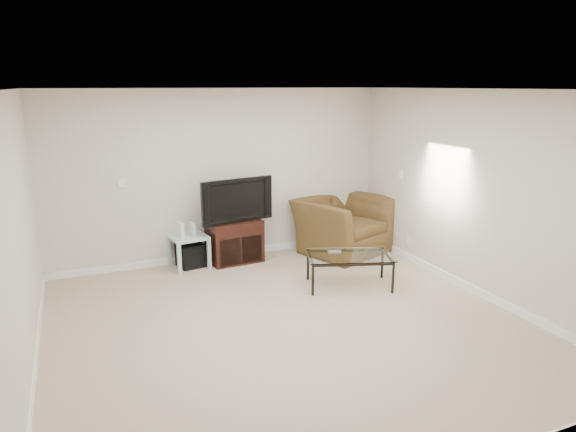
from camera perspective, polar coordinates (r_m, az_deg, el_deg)
name	(u,v)px	position (r m, az deg, el deg)	size (l,w,h in m)	color
floor	(289,326)	(5.71, 0.11, -12.08)	(5.00, 5.00, 0.00)	tan
ceiling	(289,89)	(5.11, 0.12, 13.90)	(5.00, 5.00, 0.00)	white
wall_back	(222,176)	(7.58, -7.37, 4.44)	(5.00, 0.02, 2.50)	silver
wall_left	(17,243)	(4.89, -27.92, -2.65)	(0.02, 5.00, 2.50)	silver
wall_right	(478,195)	(6.64, 20.38, 2.24)	(0.02, 5.00, 2.50)	silver
plate_back	(122,183)	(7.32, -17.95, 3.51)	(0.12, 0.02, 0.12)	white
plate_right_switch	(400,174)	(7.85, 12.34, 4.56)	(0.02, 0.09, 0.13)	white
plate_right_outlet	(408,241)	(7.83, 13.24, -2.67)	(0.02, 0.08, 0.12)	white
tv_stand	(234,240)	(7.62, -5.99, -2.72)	(0.75, 0.52, 0.63)	black
dvd_player	(235,228)	(7.53, -5.91, -1.28)	(0.43, 0.30, 0.06)	black
television	(234,199)	(7.43, -6.03, 1.88)	(1.03, 0.21, 0.64)	black
side_table	(189,251)	(7.49, -10.96, -3.86)	(0.49, 0.49, 0.47)	silver
subwoofer	(191,255)	(7.53, -10.78, -4.28)	(0.34, 0.34, 0.34)	black
game_console	(180,230)	(7.33, -11.89, -1.50)	(0.05, 0.16, 0.21)	white
game_case	(192,229)	(7.39, -10.60, -1.42)	(0.05, 0.14, 0.19)	silver
recliner	(344,216)	(8.00, 6.19, 0.00)	(1.30, 0.85, 1.14)	brown
coffee_table	(349,271)	(6.71, 6.80, -6.05)	(1.08, 0.61, 0.42)	black
remote	(334,251)	(6.73, 5.18, -3.92)	(0.17, 0.05, 0.02)	#B2B2B7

